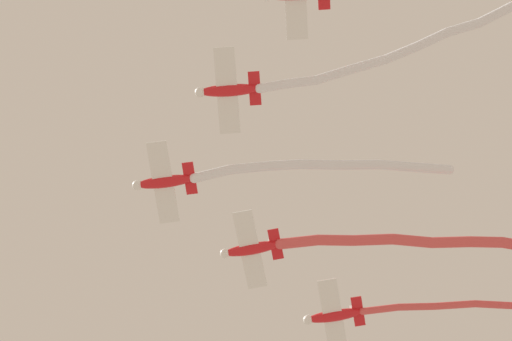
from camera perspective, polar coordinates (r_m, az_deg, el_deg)
The scene contains 8 objects.
airplane_lead at distance 82.62m, azimuth -5.27°, elevation -0.65°, with size 6.11×6.23×1.79m.
smoke_trail_lead at distance 83.18m, azimuth 3.88°, elevation 0.18°, with size 14.07×17.69×3.52m.
airplane_left_wing at distance 80.08m, azimuth -1.63°, elevation 4.58°, with size 6.36×5.97×1.79m.
smoke_trail_left_wing at distance 80.25m, azimuth 8.18°, elevation 6.87°, with size 20.31×12.85×1.68m.
airplane_right_wing at distance 84.76m, azimuth -0.31°, elevation -4.49°, with size 5.88×6.43×1.79m.
smoke_trail_right_wing at distance 85.46m, azimuth 11.75°, elevation -4.30°, with size 17.91×26.13×2.49m.
airplane_trail at distance 87.32m, azimuth 4.42°, elevation -8.24°, with size 5.94×6.39×1.79m.
smoke_trail_trail at distance 88.35m, azimuth 13.35°, elevation -7.65°, with size 14.35×17.98×1.79m.
Camera 1 is at (-26.04, 16.40, 3.71)m, focal length 70.29 mm.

